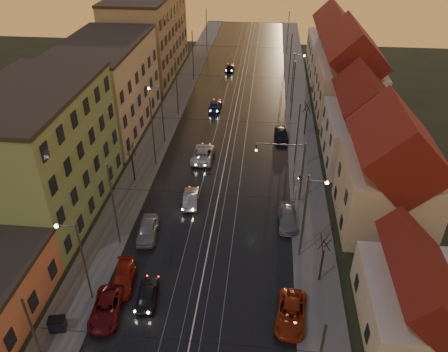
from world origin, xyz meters
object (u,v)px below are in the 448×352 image
(traffic_light_mast, at_px, (293,164))
(parked_left_3, at_px, (147,230))
(driving_car_3, at_px, (215,106))
(street_lamp_0, at_px, (79,255))
(driving_car_1, at_px, (191,198))
(street_lamp_3, at_px, (295,73))
(parked_right_1, at_px, (288,219))
(driving_car_0, at_px, (147,294))
(street_lamp_1, at_px, (309,208))
(dumpster, at_px, (58,325))
(street_lamp_2, at_px, (160,109))
(driving_car_2, at_px, (203,154))
(parked_left_2, at_px, (123,279))
(parked_right_0, at_px, (291,314))
(parked_right_2, at_px, (281,134))
(driving_car_4, at_px, (230,67))
(parked_left_1, at_px, (106,308))

(traffic_light_mast, bearing_deg, parked_left_3, -151.86)
(driving_car_3, bearing_deg, parked_left_3, 85.33)
(street_lamp_0, xyz_separation_m, driving_car_1, (6.26, 14.26, -4.17))
(street_lamp_3, relative_size, parked_left_3, 1.76)
(driving_car_3, distance_m, parked_right_1, 29.95)
(parked_left_3, bearing_deg, street_lamp_3, 61.01)
(traffic_light_mast, bearing_deg, driving_car_0, -128.06)
(street_lamp_1, height_order, driving_car_0, street_lamp_1)
(dumpster, bearing_deg, parked_left_3, 58.68)
(street_lamp_2, height_order, driving_car_0, street_lamp_2)
(driving_car_2, relative_size, parked_left_2, 1.26)
(parked_right_0, xyz_separation_m, parked_right_2, (-0.47, 30.92, 0.05))
(street_lamp_2, xyz_separation_m, traffic_light_mast, (17.10, -12.00, -0.29))
(street_lamp_0, height_order, street_lamp_2, same)
(driving_car_4, bearing_deg, parked_right_2, 109.71)
(driving_car_2, xyz_separation_m, parked_left_1, (-4.21, -25.41, -0.10))
(dumpster, bearing_deg, parked_right_0, -3.00)
(street_lamp_2, distance_m, parked_right_0, 33.24)
(driving_car_4, xyz_separation_m, parked_left_2, (-4.16, -56.26, -0.03))
(parked_right_1, distance_m, dumpster, 23.35)
(dumpster, bearing_deg, driving_car_1, 54.93)
(driving_car_0, xyz_separation_m, dumpster, (-6.08, -3.76, 0.03))
(parked_right_2, bearing_deg, parked_right_1, -92.83)
(street_lamp_1, height_order, parked_left_1, street_lamp_1)
(driving_car_4, height_order, parked_left_2, driving_car_4)
(driving_car_1, bearing_deg, driving_car_0, 78.49)
(driving_car_0, height_order, parked_left_1, driving_car_0)
(driving_car_4, xyz_separation_m, parked_left_1, (-4.52, -59.58, 0.01))
(driving_car_3, bearing_deg, dumpster, 81.49)
(street_lamp_0, relative_size, driving_car_3, 1.79)
(parked_left_3, bearing_deg, parked_right_0, -38.37)
(parked_right_1, bearing_deg, parked_right_2, 89.66)
(parked_right_1, distance_m, parked_right_2, 18.78)
(street_lamp_3, xyz_separation_m, parked_right_2, (-1.98, -13.51, -4.15))
(parked_left_1, relative_size, parked_left_2, 1.09)
(driving_car_2, relative_size, driving_car_3, 1.24)
(street_lamp_2, height_order, driving_car_4, street_lamp_2)
(driving_car_0, relative_size, parked_right_1, 0.87)
(driving_car_3, xyz_separation_m, dumpster, (-7.11, -42.98, 0.05))
(parked_right_2, bearing_deg, parked_right_0, -93.40)
(parked_left_3, bearing_deg, street_lamp_0, -114.79)
(driving_car_1, bearing_deg, driving_car_3, -95.27)
(parked_left_3, xyz_separation_m, parked_right_2, (13.33, 22.08, -0.04))
(traffic_light_mast, height_order, driving_car_4, traffic_light_mast)
(traffic_light_mast, distance_m, parked_left_3, 16.54)
(parked_left_1, xyz_separation_m, parked_right_1, (14.67, 13.10, -0.01))
(driving_car_0, relative_size, parked_left_3, 0.87)
(traffic_light_mast, xyz_separation_m, parked_right_0, (-0.39, -16.43, -3.91))
(street_lamp_0, distance_m, parked_right_0, 17.23)
(street_lamp_3, distance_m, parked_left_3, 38.96)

